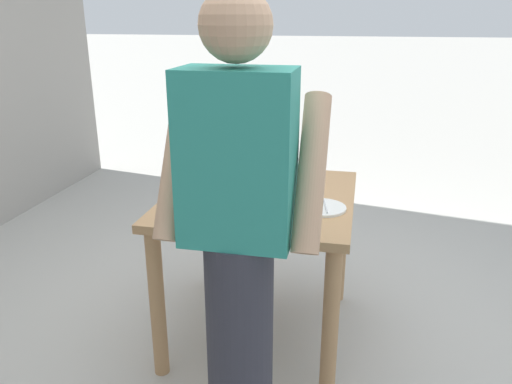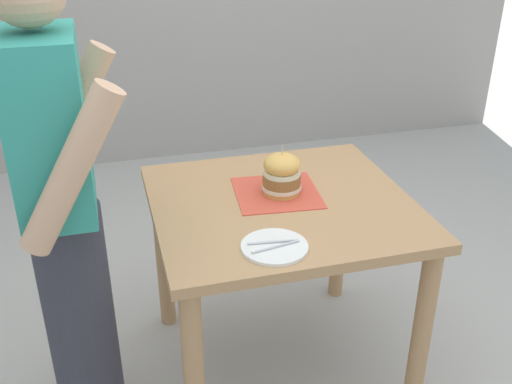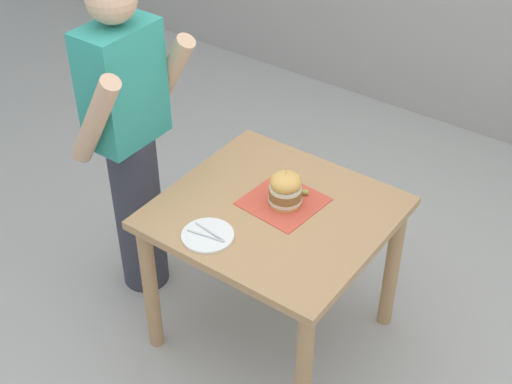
{
  "view_description": "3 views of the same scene",
  "coord_description": "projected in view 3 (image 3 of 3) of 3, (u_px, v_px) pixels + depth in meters",
  "views": [
    {
      "loc": [
        -0.46,
        2.24,
        1.61
      ],
      "look_at": [
        0.0,
        0.1,
        0.83
      ],
      "focal_mm": 35.0,
      "sensor_mm": 36.0,
      "label": 1
    },
    {
      "loc": [
        -1.88,
        0.61,
        1.82
      ],
      "look_at": [
        0.0,
        0.1,
        0.83
      ],
      "focal_mm": 42.0,
      "sensor_mm": 36.0,
      "label": 2
    },
    {
      "loc": [
        -2.0,
        -1.34,
        2.72
      ],
      "look_at": [
        0.0,
        0.1,
        0.83
      ],
      "focal_mm": 50.0,
      "sensor_mm": 36.0,
      "label": 3
    }
  ],
  "objects": [
    {
      "name": "serving_paper",
      "position": [
        284.0,
        202.0,
        3.13
      ],
      "size": [
        0.34,
        0.34,
        0.0
      ],
      "primitive_type": "cube",
      "rotation": [
        0.0,
        0.0,
        -0.09
      ],
      "color": "#D64C38",
      "rests_on": "patio_table"
    },
    {
      "name": "sandwich",
      "position": [
        285.0,
        189.0,
        3.07
      ],
      "size": [
        0.15,
        0.15,
        0.19
      ],
      "color": "gold",
      "rests_on": "serving_paper"
    },
    {
      "name": "pickle_spear",
      "position": [
        299.0,
        192.0,
        3.16
      ],
      "size": [
        0.06,
        0.08,
        0.02
      ],
      "primitive_type": "cylinder",
      "rotation": [
        0.0,
        1.57,
        2.06
      ],
      "color": "#8EA83D",
      "rests_on": "serving_paper"
    },
    {
      "name": "patio_table",
      "position": [
        274.0,
        233.0,
        3.17
      ],
      "size": [
        0.9,
        0.96,
        0.78
      ],
      "color": "tan",
      "rests_on": "ground"
    },
    {
      "name": "diner_across_table",
      "position": [
        130.0,
        141.0,
        3.32
      ],
      "size": [
        0.55,
        0.35,
        1.69
      ],
      "color": "#33333D",
      "rests_on": "ground"
    },
    {
      "name": "side_plate_with_forks",
      "position": [
        208.0,
        235.0,
        2.94
      ],
      "size": [
        0.22,
        0.22,
        0.02
      ],
      "color": "white",
      "rests_on": "patio_table"
    },
    {
      "name": "ground_plane",
      "position": [
        272.0,
        330.0,
        3.56
      ],
      "size": [
        80.0,
        80.0,
        0.0
      ],
      "primitive_type": "plane",
      "color": "#ADAAA3"
    }
  ]
}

